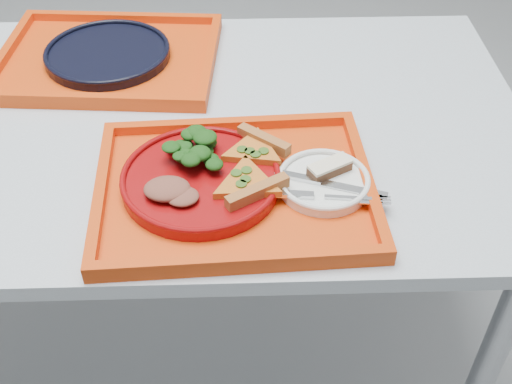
# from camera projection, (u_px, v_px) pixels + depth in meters

# --- Properties ---
(ground) EXTENTS (10.00, 10.00, 0.00)m
(ground) POSITION_uv_depth(u_px,v_px,m) (149.00, 350.00, 1.71)
(ground) COLOR gray
(ground) RESTS_ON ground
(table) EXTENTS (1.60, 0.80, 0.75)m
(table) POSITION_uv_depth(u_px,v_px,m) (110.00, 152.00, 1.26)
(table) COLOR #A2AAB5
(table) RESTS_ON ground
(tray_main) EXTENTS (0.47, 0.37, 0.01)m
(tray_main) POSITION_uv_depth(u_px,v_px,m) (235.00, 191.00, 1.05)
(tray_main) COLOR red
(tray_main) RESTS_ON table
(tray_far) EXTENTS (0.48, 0.38, 0.01)m
(tray_far) POSITION_uv_depth(u_px,v_px,m) (109.00, 61.00, 1.36)
(tray_far) COLOR red
(tray_far) RESTS_ON table
(dinner_plate) EXTENTS (0.26, 0.26, 0.02)m
(dinner_plate) POSITION_uv_depth(u_px,v_px,m) (201.00, 181.00, 1.05)
(dinner_plate) COLOR maroon
(dinner_plate) RESTS_ON tray_main
(side_plate) EXTENTS (0.15, 0.15, 0.01)m
(side_plate) POSITION_uv_depth(u_px,v_px,m) (323.00, 183.00, 1.05)
(side_plate) COLOR white
(side_plate) RESTS_ON tray_main
(navy_plate) EXTENTS (0.26, 0.26, 0.02)m
(navy_plate) POSITION_uv_depth(u_px,v_px,m) (108.00, 55.00, 1.35)
(navy_plate) COLOR black
(navy_plate) RESTS_ON tray_far
(pizza_slice_a) EXTENTS (0.16, 0.16, 0.02)m
(pizza_slice_a) POSITION_uv_depth(u_px,v_px,m) (247.00, 180.00, 1.02)
(pizza_slice_a) COLOR orange
(pizza_slice_a) RESTS_ON dinner_plate
(pizza_slice_b) EXTENTS (0.15, 0.15, 0.02)m
(pizza_slice_b) POSITION_uv_depth(u_px,v_px,m) (253.00, 149.00, 1.08)
(pizza_slice_b) COLOR orange
(pizza_slice_b) RESTS_ON dinner_plate
(salad_heap) EXTENTS (0.10, 0.08, 0.05)m
(salad_heap) POSITION_uv_depth(u_px,v_px,m) (192.00, 148.00, 1.06)
(salad_heap) COLOR black
(salad_heap) RESTS_ON dinner_plate
(meat_portion) EXTENTS (0.07, 0.06, 0.02)m
(meat_portion) POSITION_uv_depth(u_px,v_px,m) (167.00, 189.00, 1.00)
(meat_portion) COLOR brown
(meat_portion) RESTS_ON dinner_plate
(dessert_bar) EXTENTS (0.08, 0.06, 0.02)m
(dessert_bar) POSITION_uv_depth(u_px,v_px,m) (330.00, 168.00, 1.05)
(dessert_bar) COLOR #452717
(dessert_bar) RESTS_ON side_plate
(knife) EXTENTS (0.18, 0.08, 0.01)m
(knife) POSITION_uv_depth(u_px,v_px,m) (330.00, 184.00, 1.03)
(knife) COLOR silver
(knife) RESTS_ON side_plate
(fork) EXTENTS (0.19, 0.04, 0.01)m
(fork) POSITION_uv_depth(u_px,v_px,m) (323.00, 196.00, 1.01)
(fork) COLOR silver
(fork) RESTS_ON side_plate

